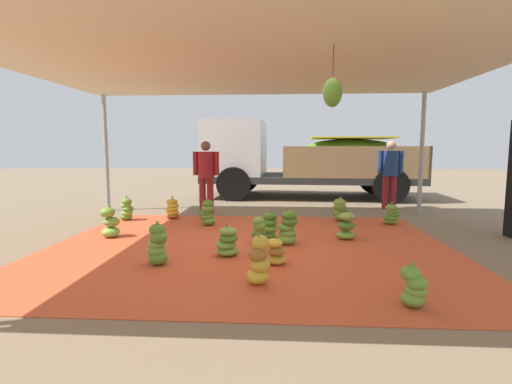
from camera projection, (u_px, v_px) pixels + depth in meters
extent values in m
plane|color=#7F6B51|center=(259.00, 214.00, 8.97)|extent=(40.00, 40.00, 0.00)
cube|color=#D1512D|center=(249.00, 246.00, 5.99)|extent=(6.30, 5.28, 0.01)
cylinder|color=#9EA0A5|center=(106.00, 153.00, 9.33)|extent=(0.10, 0.10, 2.84)
cylinder|color=#9EA0A5|center=(422.00, 154.00, 8.87)|extent=(0.10, 0.10, 2.84)
cube|color=beige|center=(249.00, 60.00, 5.66)|extent=(8.00, 7.00, 0.06)
cylinder|color=#4C422D|center=(333.00, 60.00, 4.71)|extent=(0.01, 0.01, 0.39)
ellipsoid|color=#518428|center=(333.00, 93.00, 4.76)|extent=(0.24, 0.24, 0.36)
ellipsoid|color=#75A83D|center=(346.00, 235.00, 6.44)|extent=(0.41, 0.41, 0.15)
ellipsoid|color=#477523|center=(346.00, 226.00, 6.41)|extent=(0.31, 0.31, 0.15)
ellipsoid|color=#75A83D|center=(347.00, 217.00, 6.38)|extent=(0.37, 0.37, 0.15)
cylinder|color=olive|center=(348.00, 213.00, 6.37)|extent=(0.04, 0.04, 0.12)
ellipsoid|color=#6B9E38|center=(341.00, 217.00, 8.07)|extent=(0.37, 0.37, 0.17)
ellipsoid|color=#60932D|center=(339.00, 213.00, 8.11)|extent=(0.41, 0.41, 0.17)
ellipsoid|color=#477523|center=(342.00, 209.00, 8.10)|extent=(0.35, 0.35, 0.17)
ellipsoid|color=#6B9E38|center=(340.00, 206.00, 8.06)|extent=(0.32, 0.32, 0.17)
ellipsoid|color=#75A83D|center=(340.00, 202.00, 8.06)|extent=(0.27, 0.27, 0.17)
cylinder|color=olive|center=(341.00, 200.00, 8.05)|extent=(0.04, 0.04, 0.12)
ellipsoid|color=#996628|center=(172.00, 215.00, 8.35)|extent=(0.32, 0.32, 0.12)
ellipsoid|color=gold|center=(173.00, 212.00, 8.33)|extent=(0.38, 0.38, 0.12)
ellipsoid|color=gold|center=(172.00, 209.00, 8.28)|extent=(0.38, 0.38, 0.12)
ellipsoid|color=gold|center=(173.00, 205.00, 8.29)|extent=(0.36, 0.36, 0.12)
ellipsoid|color=gold|center=(172.00, 202.00, 8.28)|extent=(0.29, 0.29, 0.12)
cylinder|color=olive|center=(173.00, 199.00, 8.28)|extent=(0.04, 0.04, 0.12)
ellipsoid|color=#6B9E38|center=(287.00, 239.00, 6.09)|extent=(0.40, 0.40, 0.16)
ellipsoid|color=#6B9E38|center=(288.00, 233.00, 6.11)|extent=(0.40, 0.40, 0.16)
ellipsoid|color=#60932D|center=(286.00, 227.00, 6.09)|extent=(0.36, 0.36, 0.16)
ellipsoid|color=#477523|center=(289.00, 222.00, 6.06)|extent=(0.29, 0.29, 0.16)
ellipsoid|color=#477523|center=(289.00, 216.00, 6.05)|extent=(0.35, 0.35, 0.16)
cylinder|color=olive|center=(288.00, 212.00, 6.06)|extent=(0.04, 0.04, 0.12)
ellipsoid|color=gold|center=(276.00, 260.00, 5.05)|extent=(0.33, 0.33, 0.12)
ellipsoid|color=#996628|center=(276.00, 251.00, 5.05)|extent=(0.28, 0.28, 0.12)
ellipsoid|color=gold|center=(275.00, 243.00, 5.04)|extent=(0.30, 0.30, 0.12)
cylinder|color=olive|center=(276.00, 238.00, 5.04)|extent=(0.04, 0.04, 0.12)
ellipsoid|color=#6B9E38|center=(390.00, 221.00, 7.71)|extent=(0.36, 0.36, 0.13)
ellipsoid|color=#518428|center=(391.00, 218.00, 7.66)|extent=(0.40, 0.40, 0.13)
ellipsoid|color=#518428|center=(393.00, 214.00, 7.68)|extent=(0.37, 0.37, 0.13)
ellipsoid|color=#60932D|center=(393.00, 211.00, 7.67)|extent=(0.35, 0.35, 0.13)
ellipsoid|color=#6B9E38|center=(392.00, 208.00, 7.65)|extent=(0.29, 0.29, 0.13)
cylinder|color=olive|center=(392.00, 205.00, 7.65)|extent=(0.04, 0.04, 0.12)
ellipsoid|color=#6B9E38|center=(259.00, 238.00, 6.11)|extent=(0.31, 0.31, 0.18)
ellipsoid|color=#477523|center=(259.00, 235.00, 6.08)|extent=(0.32, 0.32, 0.18)
ellipsoid|color=#6B9E38|center=(259.00, 230.00, 6.09)|extent=(0.27, 0.27, 0.18)
ellipsoid|color=#60932D|center=(260.00, 226.00, 6.05)|extent=(0.22, 0.22, 0.18)
ellipsoid|color=#60932D|center=(258.00, 222.00, 6.05)|extent=(0.23, 0.23, 0.18)
cylinder|color=olive|center=(258.00, 218.00, 6.07)|extent=(0.04, 0.04, 0.12)
ellipsoid|color=gold|center=(257.00, 276.00, 4.33)|extent=(0.35, 0.35, 0.18)
ellipsoid|color=gold|center=(260.00, 265.00, 4.30)|extent=(0.29, 0.29, 0.18)
ellipsoid|color=#996628|center=(257.00, 254.00, 4.28)|extent=(0.23, 0.23, 0.18)
ellipsoid|color=gold|center=(260.00, 242.00, 4.30)|extent=(0.26, 0.26, 0.18)
cylinder|color=olive|center=(258.00, 238.00, 4.27)|extent=(0.04, 0.04, 0.12)
ellipsoid|color=#518428|center=(158.00, 258.00, 5.03)|extent=(0.31, 0.31, 0.18)
ellipsoid|color=#6B9E38|center=(156.00, 250.00, 5.06)|extent=(0.35, 0.35, 0.18)
ellipsoid|color=#75A83D|center=(156.00, 244.00, 5.05)|extent=(0.30, 0.30, 0.18)
ellipsoid|color=#518428|center=(158.00, 238.00, 4.99)|extent=(0.30, 0.30, 0.18)
ellipsoid|color=#518428|center=(157.00, 230.00, 5.01)|extent=(0.26, 0.26, 0.18)
cylinder|color=olive|center=(157.00, 226.00, 5.00)|extent=(0.04, 0.04, 0.12)
ellipsoid|color=#518428|center=(209.00, 221.00, 7.59)|extent=(0.33, 0.33, 0.17)
ellipsoid|color=#518428|center=(206.00, 217.00, 7.60)|extent=(0.35, 0.35, 0.17)
ellipsoid|color=#477523|center=(206.00, 212.00, 7.58)|extent=(0.32, 0.32, 0.17)
ellipsoid|color=#60932D|center=(208.00, 208.00, 7.55)|extent=(0.34, 0.34, 0.17)
ellipsoid|color=#477523|center=(208.00, 204.00, 7.54)|extent=(0.30, 0.30, 0.17)
cylinder|color=olive|center=(207.00, 201.00, 7.54)|extent=(0.04, 0.04, 0.12)
ellipsoid|color=#75A83D|center=(227.00, 251.00, 5.46)|extent=(0.33, 0.33, 0.13)
ellipsoid|color=#6B9E38|center=(226.00, 245.00, 5.44)|extent=(0.40, 0.40, 0.13)
ellipsoid|color=#518428|center=(228.00, 238.00, 5.43)|extent=(0.37, 0.37, 0.13)
ellipsoid|color=#6B9E38|center=(228.00, 231.00, 5.42)|extent=(0.28, 0.28, 0.13)
cylinder|color=olive|center=(227.00, 228.00, 5.40)|extent=(0.04, 0.04, 0.12)
ellipsoid|color=#75A83D|center=(111.00, 232.00, 6.58)|extent=(0.43, 0.43, 0.18)
ellipsoid|color=#6B9E38|center=(111.00, 222.00, 6.60)|extent=(0.37, 0.37, 0.18)
ellipsoid|color=#6B9E38|center=(107.00, 212.00, 6.54)|extent=(0.35, 0.35, 0.18)
cylinder|color=olive|center=(109.00, 209.00, 6.56)|extent=(0.04, 0.04, 0.12)
ellipsoid|color=#60932D|center=(413.00, 299.00, 3.70)|extent=(0.30, 0.30, 0.16)
ellipsoid|color=#6B9E38|center=(416.00, 290.00, 3.70)|extent=(0.22, 0.22, 0.16)
ellipsoid|color=#60932D|center=(417.00, 283.00, 3.66)|extent=(0.25, 0.25, 0.16)
ellipsoid|color=#60932D|center=(410.00, 273.00, 3.69)|extent=(0.21, 0.21, 0.16)
cylinder|color=olive|center=(414.00, 268.00, 3.66)|extent=(0.04, 0.04, 0.12)
ellipsoid|color=#518428|center=(126.00, 217.00, 8.15)|extent=(0.36, 0.36, 0.15)
ellipsoid|color=#75A83D|center=(127.00, 213.00, 8.13)|extent=(0.34, 0.34, 0.15)
ellipsoid|color=#518428|center=(128.00, 209.00, 8.11)|extent=(0.33, 0.33, 0.15)
ellipsoid|color=#75A83D|center=(126.00, 205.00, 8.12)|extent=(0.31, 0.31, 0.15)
ellipsoid|color=#60932D|center=(127.00, 201.00, 8.09)|extent=(0.27, 0.27, 0.15)
cylinder|color=olive|center=(126.00, 199.00, 8.11)|extent=(0.04, 0.04, 0.12)
ellipsoid|color=#6B9E38|center=(268.00, 235.00, 6.39)|extent=(0.38, 0.38, 0.16)
ellipsoid|color=#75A83D|center=(269.00, 229.00, 6.37)|extent=(0.34, 0.34, 0.16)
ellipsoid|color=#518428|center=(270.00, 223.00, 6.37)|extent=(0.35, 0.35, 0.16)
ellipsoid|color=#477523|center=(270.00, 217.00, 6.36)|extent=(0.23, 0.23, 0.16)
cylinder|color=olive|center=(269.00, 214.00, 6.33)|extent=(0.04, 0.04, 0.12)
cube|color=#2D2D2D|center=(309.00, 178.00, 12.00)|extent=(6.68, 2.78, 0.20)
cube|color=silver|center=(235.00, 148.00, 12.14)|extent=(1.94, 2.37, 1.70)
cube|color=#232D38|center=(207.00, 137.00, 12.20)|extent=(0.11, 1.99, 0.75)
cube|color=#99754C|center=(356.00, 162.00, 10.61)|extent=(4.08, 0.26, 0.90)
cube|color=#99754C|center=(345.00, 160.00, 12.99)|extent=(4.08, 0.26, 0.90)
cube|color=#99754C|center=(416.00, 161.00, 11.59)|extent=(0.19, 2.49, 0.90)
ellipsoid|color=#60932D|center=(350.00, 157.00, 11.79)|extent=(3.68, 2.25, 1.14)
cube|color=yellow|center=(351.00, 138.00, 11.72)|extent=(2.53, 2.00, 0.04)
cylinder|color=black|center=(234.00, 184.00, 11.11)|extent=(1.01, 0.32, 1.00)
cylinder|color=black|center=(244.00, 178.00, 13.38)|extent=(1.01, 0.32, 1.00)
cylinder|color=black|center=(391.00, 186.00, 10.64)|extent=(1.01, 0.32, 1.00)
cylinder|color=black|center=(374.00, 179.00, 12.90)|extent=(1.01, 0.32, 1.00)
cylinder|color=maroon|center=(385.00, 192.00, 9.68)|extent=(0.16, 0.16, 0.85)
cylinder|color=maroon|center=(393.00, 192.00, 9.67)|extent=(0.16, 0.16, 0.85)
cylinder|color=navy|center=(390.00, 163.00, 9.59)|extent=(0.39, 0.39, 0.64)
cylinder|color=navy|center=(380.00, 162.00, 9.60)|extent=(0.12, 0.12, 0.57)
cylinder|color=navy|center=(401.00, 162.00, 9.57)|extent=(0.12, 0.12, 0.57)
sphere|color=tan|center=(391.00, 145.00, 9.53)|extent=(0.23, 0.23, 0.23)
cylinder|color=maroon|center=(203.00, 195.00, 9.09)|extent=(0.16, 0.16, 0.84)
cylinder|color=maroon|center=(210.00, 195.00, 9.08)|extent=(0.16, 0.16, 0.84)
cylinder|color=maroon|center=(206.00, 165.00, 9.00)|extent=(0.38, 0.38, 0.63)
cylinder|color=maroon|center=(195.00, 163.00, 9.01)|extent=(0.12, 0.12, 0.56)
cylinder|color=maroon|center=(217.00, 163.00, 8.98)|extent=(0.12, 0.12, 0.56)
sphere|color=brown|center=(206.00, 146.00, 8.95)|extent=(0.23, 0.23, 0.23)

